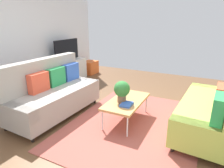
{
  "coord_description": "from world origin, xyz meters",
  "views": [
    {
      "loc": [
        -3.0,
        -1.37,
        1.81
      ],
      "look_at": [
        0.15,
        0.23,
        0.65
      ],
      "focal_mm": 31.2,
      "sensor_mm": 36.0,
      "label": 1
    }
  ],
  "objects_px": {
    "couch_beige": "(52,93)",
    "bottle_1": "(65,59)",
    "tv_console": "(68,71)",
    "table_book_0": "(127,104)",
    "bottle_0": "(62,59)",
    "couch_green": "(214,108)",
    "coffee_table": "(127,102)",
    "vase_1": "(56,61)",
    "tv": "(67,51)",
    "potted_plant": "(122,90)",
    "storage_trunk": "(90,67)",
    "vase_0": "(52,62)"
  },
  "relations": [
    {
      "from": "table_book_0",
      "to": "vase_1",
      "type": "height_order",
      "value": "vase_1"
    },
    {
      "from": "coffee_table",
      "to": "bottle_1",
      "type": "relative_size",
      "value": 6.6
    },
    {
      "from": "couch_beige",
      "to": "table_book_0",
      "type": "relative_size",
      "value": 8.04
    },
    {
      "from": "coffee_table",
      "to": "vase_1",
      "type": "bearing_deg",
      "value": 67.38
    },
    {
      "from": "potted_plant",
      "to": "coffee_table",
      "type": "bearing_deg",
      "value": -18.56
    },
    {
      "from": "couch_beige",
      "to": "potted_plant",
      "type": "relative_size",
      "value": 4.92
    },
    {
      "from": "couch_green",
      "to": "bottle_1",
      "type": "relative_size",
      "value": 11.7
    },
    {
      "from": "coffee_table",
      "to": "bottle_1",
      "type": "distance_m",
      "value": 2.9
    },
    {
      "from": "couch_beige",
      "to": "coffee_table",
      "type": "height_order",
      "value": "couch_beige"
    },
    {
      "from": "vase_0",
      "to": "bottle_0",
      "type": "height_order",
      "value": "bottle_0"
    },
    {
      "from": "tv_console",
      "to": "tv",
      "type": "height_order",
      "value": "tv"
    },
    {
      "from": "couch_beige",
      "to": "storage_trunk",
      "type": "xyz_separation_m",
      "value": [
        2.98,
        1.06,
        -0.23
      ]
    },
    {
      "from": "vase_0",
      "to": "bottle_1",
      "type": "distance_m",
      "value": 0.45
    },
    {
      "from": "tv_console",
      "to": "bottle_0",
      "type": "distance_m",
      "value": 0.51
    },
    {
      "from": "table_book_0",
      "to": "bottle_0",
      "type": "bearing_deg",
      "value": 61.05
    },
    {
      "from": "tv",
      "to": "potted_plant",
      "type": "distance_m",
      "value": 3.01
    },
    {
      "from": "couch_beige",
      "to": "tv",
      "type": "distance_m",
      "value": 2.26
    },
    {
      "from": "coffee_table",
      "to": "tv",
      "type": "height_order",
      "value": "tv"
    },
    {
      "from": "bottle_0",
      "to": "vase_0",
      "type": "bearing_deg",
      "value": 164.69
    },
    {
      "from": "couch_green",
      "to": "bottle_0",
      "type": "distance_m",
      "value": 4.09
    },
    {
      "from": "bottle_0",
      "to": "tv_console",
      "type": "bearing_deg",
      "value": 9.05
    },
    {
      "from": "tv",
      "to": "potted_plant",
      "type": "bearing_deg",
      "value": -122.78
    },
    {
      "from": "couch_green",
      "to": "vase_0",
      "type": "xyz_separation_m",
      "value": [
        0.64,
        4.05,
        0.28
      ]
    },
    {
      "from": "storage_trunk",
      "to": "potted_plant",
      "type": "bearing_deg",
      "value": -138.13
    },
    {
      "from": "couch_green",
      "to": "coffee_table",
      "type": "xyz_separation_m",
      "value": [
        -0.28,
        1.42,
        -0.05
      ]
    },
    {
      "from": "tv_console",
      "to": "potted_plant",
      "type": "relative_size",
      "value": 3.57
    },
    {
      "from": "couch_beige",
      "to": "vase_0",
      "type": "bearing_deg",
      "value": -135.04
    },
    {
      "from": "table_book_0",
      "to": "vase_1",
      "type": "xyz_separation_m",
      "value": [
        1.3,
        2.72,
        0.27
      ]
    },
    {
      "from": "storage_trunk",
      "to": "vase_1",
      "type": "xyz_separation_m",
      "value": [
        -1.5,
        0.15,
        0.49
      ]
    },
    {
      "from": "tv",
      "to": "vase_0",
      "type": "distance_m",
      "value": 0.63
    },
    {
      "from": "vase_1",
      "to": "table_book_0",
      "type": "bearing_deg",
      "value": -115.6
    },
    {
      "from": "couch_beige",
      "to": "bottle_1",
      "type": "distance_m",
      "value": 2.09
    },
    {
      "from": "couch_green",
      "to": "bottle_1",
      "type": "height_order",
      "value": "couch_green"
    },
    {
      "from": "potted_plant",
      "to": "bottle_0",
      "type": "bearing_deg",
      "value": 61.24
    },
    {
      "from": "coffee_table",
      "to": "bottle_1",
      "type": "bearing_deg",
      "value": 61.83
    },
    {
      "from": "tv_console",
      "to": "bottle_1",
      "type": "bearing_deg",
      "value": -163.79
    },
    {
      "from": "tv_console",
      "to": "tv",
      "type": "bearing_deg",
      "value": -90.0
    },
    {
      "from": "table_book_0",
      "to": "tv_console",
      "type": "bearing_deg",
      "value": 57.43
    },
    {
      "from": "table_book_0",
      "to": "vase_1",
      "type": "bearing_deg",
      "value": 64.4
    },
    {
      "from": "couch_green",
      "to": "bottle_0",
      "type": "bearing_deg",
      "value": 80.04
    },
    {
      "from": "vase_0",
      "to": "couch_green",
      "type": "bearing_deg",
      "value": -99.0
    },
    {
      "from": "storage_trunk",
      "to": "bottle_1",
      "type": "height_order",
      "value": "bottle_1"
    },
    {
      "from": "couch_green",
      "to": "storage_trunk",
      "type": "height_order",
      "value": "couch_green"
    },
    {
      "from": "table_book_0",
      "to": "bottle_1",
      "type": "bearing_deg",
      "value": 59.2
    },
    {
      "from": "storage_trunk",
      "to": "vase_0",
      "type": "xyz_separation_m",
      "value": [
        -1.68,
        0.15,
        0.5
      ]
    },
    {
      "from": "couch_beige",
      "to": "bottle_1",
      "type": "height_order",
      "value": "couch_beige"
    },
    {
      "from": "tv",
      "to": "potted_plant",
      "type": "height_order",
      "value": "tv"
    },
    {
      "from": "vase_1",
      "to": "bottle_1",
      "type": "relative_size",
      "value": 0.78
    },
    {
      "from": "tv_console",
      "to": "storage_trunk",
      "type": "bearing_deg",
      "value": -5.19
    },
    {
      "from": "couch_beige",
      "to": "table_book_0",
      "type": "distance_m",
      "value": 1.52
    }
  ]
}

